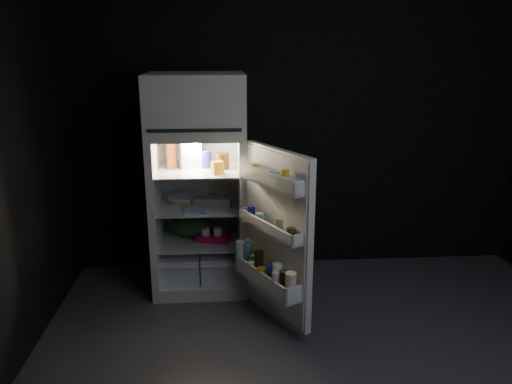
{
  "coord_description": "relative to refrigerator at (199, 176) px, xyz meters",
  "views": [
    {
      "loc": [
        -0.7,
        -2.67,
        1.97
      ],
      "look_at": [
        -0.44,
        1.0,
        0.9
      ],
      "focal_mm": 35.0,
      "sensor_mm": 36.0,
      "label": 1
    }
  ],
  "objects": [
    {
      "name": "floor",
      "position": [
        0.89,
        -1.32,
        -0.96
      ],
      "size": [
        4.0,
        3.4,
        0.0
      ],
      "primitive_type": "cube",
      "color": "#48484C",
      "rests_on": "ground"
    },
    {
      "name": "wall_back",
      "position": [
        0.89,
        0.38,
        0.39
      ],
      "size": [
        4.0,
        0.0,
        2.7
      ],
      "primitive_type": "cube",
      "color": "black",
      "rests_on": "ground"
    },
    {
      "name": "refrigerator",
      "position": [
        0.0,
        0.0,
        0.0
      ],
      "size": [
        0.76,
        0.71,
        1.78
      ],
      "color": "white",
      "rests_on": "ground"
    },
    {
      "name": "fridge_door",
      "position": [
        0.55,
        -0.71,
        -0.28
      ],
      "size": [
        0.51,
        0.73,
        1.22
      ],
      "color": "white",
      "rests_on": "ground"
    },
    {
      "name": "milk_jug",
      "position": [
        -0.07,
        0.01,
        0.19
      ],
      "size": [
        0.2,
        0.2,
        0.24
      ],
      "primitive_type": "cube",
      "rotation": [
        0.0,
        0.0,
        0.23
      ],
      "color": "white",
      "rests_on": "refrigerator"
    },
    {
      "name": "mayo_jar",
      "position": [
        0.06,
        -0.0,
        0.14
      ],
      "size": [
        0.12,
        0.12,
        0.14
      ],
      "primitive_type": "cylinder",
      "rotation": [
        0.0,
        0.0,
        -0.14
      ],
      "color": "#1F23A9",
      "rests_on": "refrigerator"
    },
    {
      "name": "jam_jar",
      "position": [
        0.2,
        -0.06,
        0.14
      ],
      "size": [
        0.12,
        0.12,
        0.13
      ],
      "primitive_type": "cylinder",
      "rotation": [
        0.0,
        0.0,
        0.1
      ],
      "color": "black",
      "rests_on": "refrigerator"
    },
    {
      "name": "amber_bottle",
      "position": [
        -0.21,
        0.01,
        0.18
      ],
      "size": [
        0.09,
        0.09,
        0.22
      ],
      "primitive_type": "cylinder",
      "rotation": [
        0.0,
        0.0,
        0.12
      ],
      "color": "#CC5C20",
      "rests_on": "refrigerator"
    },
    {
      "name": "small_carton",
      "position": [
        0.16,
        -0.23,
        0.12
      ],
      "size": [
        0.1,
        0.09,
        0.1
      ],
      "primitive_type": "cube",
      "rotation": [
        0.0,
        0.0,
        0.43
      ],
      "color": "orange",
      "rests_on": "refrigerator"
    },
    {
      "name": "egg_carton",
      "position": [
        0.11,
        -0.1,
        -0.19
      ],
      "size": [
        0.32,
        0.16,
        0.07
      ],
      "primitive_type": "cube",
      "rotation": [
        0.0,
        0.0,
        -0.14
      ],
      "color": "gray",
      "rests_on": "refrigerator"
    },
    {
      "name": "pie",
      "position": [
        -0.11,
        0.05,
        -0.21
      ],
      "size": [
        0.31,
        0.31,
        0.04
      ],
      "primitive_type": "cylinder",
      "rotation": [
        0.0,
        0.0,
        -0.03
      ],
      "color": "tan",
      "rests_on": "refrigerator"
    },
    {
      "name": "flat_package",
      "position": [
        -0.0,
        -0.26,
        -0.21
      ],
      "size": [
        0.21,
        0.16,
        0.04
      ],
      "primitive_type": "cube",
      "rotation": [
        0.0,
        0.0,
        -0.41
      ],
      "color": "#7DA6C1",
      "rests_on": "refrigerator"
    },
    {
      "name": "wrapped_pkg",
      "position": [
        0.2,
        0.1,
        -0.2
      ],
      "size": [
        0.12,
        0.1,
        0.05
      ],
      "primitive_type": "cube",
      "rotation": [
        0.0,
        0.0,
        -0.02
      ],
      "color": "beige",
      "rests_on": "refrigerator"
    },
    {
      "name": "produce_bag",
      "position": [
        -0.07,
        0.02,
        -0.43
      ],
      "size": [
        0.42,
        0.37,
        0.2
      ],
      "primitive_type": "ellipsoid",
      "rotation": [
        0.0,
        0.0,
        0.18
      ],
      "color": "#193815",
      "rests_on": "refrigerator"
    },
    {
      "name": "yogurt_tray",
      "position": [
        0.11,
        -0.11,
        -0.5
      ],
      "size": [
        0.29,
        0.2,
        0.05
      ],
      "primitive_type": "cube",
      "rotation": [
        0.0,
        0.0,
        -0.27
      ],
      "color": "#B70F47",
      "rests_on": "refrigerator"
    },
    {
      "name": "small_can_red",
      "position": [
        0.11,
        0.08,
        -0.48
      ],
      "size": [
        0.08,
        0.08,
        0.09
      ],
      "primitive_type": "cylinder",
      "rotation": [
        0.0,
        0.0,
        0.39
      ],
      "color": "#B70F47",
      "rests_on": "refrigerator"
    },
    {
      "name": "small_can_silver",
      "position": [
        0.19,
        0.09,
        -0.48
      ],
      "size": [
        0.07,
        0.07,
        0.09
      ],
      "primitive_type": "cylinder",
      "rotation": [
        0.0,
        0.0,
        -0.08
      ],
      "color": "silver",
      "rests_on": "refrigerator"
    }
  ]
}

